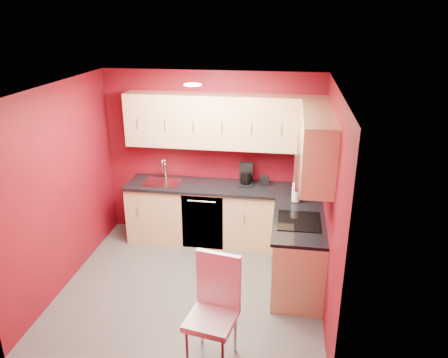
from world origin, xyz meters
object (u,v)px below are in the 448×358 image
(dining_chair, at_px, (211,314))
(paper_towel, at_px, (296,193))
(sink, at_px, (162,180))
(coffee_maker, at_px, (246,175))
(napkin_holder, at_px, (264,181))
(microwave, at_px, (313,163))

(dining_chair, bearing_deg, paper_towel, 79.31)
(sink, distance_m, coffee_maker, 1.23)
(napkin_holder, distance_m, paper_towel, 0.70)
(coffee_maker, bearing_deg, napkin_holder, 8.37)
(microwave, xyz_separation_m, napkin_holder, (-0.60, 1.12, -0.69))
(microwave, xyz_separation_m, paper_towel, (-0.15, 0.59, -0.62))
(microwave, distance_m, dining_chair, 2.01)
(coffee_maker, distance_m, dining_chair, 2.52)
(microwave, relative_size, napkin_holder, 5.87)
(microwave, relative_size, sink, 1.46)
(sink, bearing_deg, coffee_maker, 3.00)
(microwave, distance_m, coffee_maker, 1.50)
(coffee_maker, bearing_deg, dining_chair, -94.09)
(microwave, distance_m, sink, 2.43)
(dining_chair, bearing_deg, coffee_maker, 99.19)
(dining_chair, bearing_deg, sink, 126.46)
(microwave, relative_size, paper_towel, 3.00)
(napkin_holder, xyz_separation_m, dining_chair, (-0.32, -2.52, -0.42))
(microwave, bearing_deg, paper_towel, 104.42)
(microwave, bearing_deg, coffee_maker, 129.12)
(dining_chair, bearing_deg, microwave, 67.05)
(sink, bearing_deg, dining_chair, -64.09)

